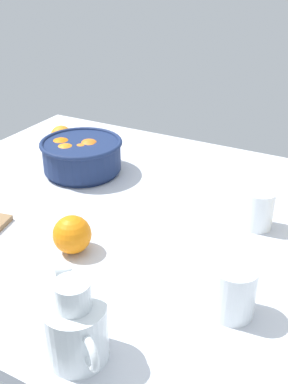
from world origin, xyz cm
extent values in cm
cube|color=silver|center=(0.00, 0.00, -1.50)|extent=(133.08, 100.21, 3.00)
cylinder|color=navy|center=(-28.18, 12.50, 0.60)|extent=(20.04, 20.04, 1.20)
cylinder|color=navy|center=(-28.18, 12.50, 5.10)|extent=(21.79, 21.79, 7.79)
torus|color=navy|center=(-28.18, 12.50, 8.99)|extent=(22.99, 22.99, 1.20)
sphere|color=orange|center=(-25.91, 13.32, 6.11)|extent=(6.46, 6.46, 6.46)
sphere|color=orange|center=(-26.65, 14.11, 6.02)|extent=(7.38, 7.38, 7.38)
sphere|color=orange|center=(-29.71, 14.13, 4.85)|extent=(6.91, 6.91, 6.91)
sphere|color=orange|center=(-34.31, 11.31, 5.64)|extent=(7.96, 7.96, 7.96)
sphere|color=orange|center=(-30.73, 8.59, 5.74)|extent=(7.55, 7.55, 7.55)
sphere|color=orange|center=(-27.38, 11.17, 5.51)|extent=(7.33, 7.33, 7.33)
cylinder|color=white|center=(9.23, -42.12, 4.97)|extent=(9.73, 9.73, 9.93)
cylinder|color=white|center=(9.23, -42.12, 12.15)|extent=(5.37, 5.37, 4.43)
cone|color=white|center=(6.19, -40.05, 13.70)|extent=(4.00, 4.06, 2.80)
torus|color=white|center=(13.91, -45.32, 5.96)|extent=(5.28, 4.13, 5.57)
cylinder|color=yellow|center=(9.23, -42.12, 3.53)|extent=(8.95, 8.95, 7.06)
cylinder|color=white|center=(23.49, 7.58, 4.53)|extent=(6.83, 6.83, 9.05)
cylinder|color=orange|center=(23.49, 7.58, 2.43)|extent=(6.01, 6.01, 4.86)
cylinder|color=white|center=(27.28, -21.86, 4.83)|extent=(7.70, 7.70, 9.65)
cylinder|color=yellow|center=(27.28, -21.86, 2.09)|extent=(6.78, 6.78, 4.19)
sphere|color=orange|center=(-7.93, -19.92, 4.04)|extent=(8.08, 8.08, 8.08)
sphere|color=orange|center=(-45.03, 24.96, 3.51)|extent=(7.02, 7.02, 7.02)
camera|label=1|loc=(41.53, -80.82, 55.57)|focal=41.74mm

